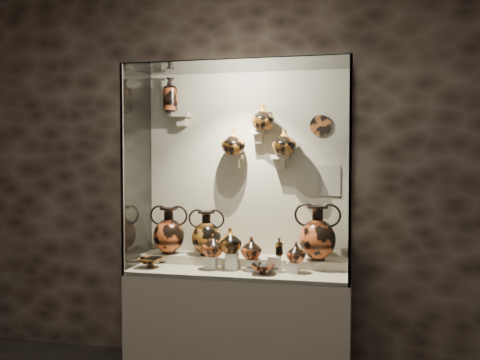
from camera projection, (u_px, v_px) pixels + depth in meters
name	position (u px, v px, depth m)	size (l,w,h in m)	color
wall_back	(248.00, 169.00, 4.43)	(5.00, 0.02, 3.20)	#2C221B
plinth	(240.00, 323.00, 4.17)	(1.70, 0.60, 0.80)	#C0B69A
front_tier	(240.00, 271.00, 4.15)	(1.68, 0.58, 0.03)	#BDB093
rear_tier	(244.00, 262.00, 4.32)	(1.70, 0.25, 0.10)	#BDB093
back_panel	(248.00, 169.00, 4.42)	(1.70, 0.03, 1.60)	#C0B69A
glass_front	(231.00, 171.00, 3.83)	(1.70, 0.01, 1.60)	white
glass_left	(137.00, 169.00, 4.30)	(0.01, 0.60, 1.60)	white
glass_right	(352.00, 170.00, 3.93)	(0.01, 0.60, 1.60)	white
glass_top	(240.00, 66.00, 4.08)	(1.70, 0.60, 0.01)	white
frame_post_left	(122.00, 170.00, 4.02)	(0.02, 0.02, 1.60)	gray
frame_post_right	(350.00, 172.00, 3.65)	(0.02, 0.02, 1.60)	gray
pedestal_a	(211.00, 262.00, 4.15)	(0.09, 0.09, 0.10)	silver
pedestal_b	(232.00, 261.00, 4.11)	(0.09, 0.09, 0.13)	silver
pedestal_c	(254.00, 265.00, 4.07)	(0.09, 0.09, 0.09)	silver
pedestal_d	(274.00, 264.00, 4.04)	(0.09, 0.09, 0.12)	silver
pedestal_e	(293.00, 267.00, 4.01)	(0.09, 0.09, 0.08)	silver
bracket_ul	(182.00, 115.00, 4.45)	(0.14, 0.12, 0.04)	#C0B69A
bracket_ca	(234.00, 157.00, 4.37)	(0.14, 0.12, 0.04)	#C0B69A
bracket_cb	(258.00, 132.00, 4.31)	(0.10, 0.12, 0.04)	#C0B69A
bracket_cc	(280.00, 157.00, 4.28)	(0.14, 0.12, 0.04)	#C0B69A
amphora_left	(169.00, 230.00, 4.41)	(0.31, 0.31, 0.39)	#BF5024
amphora_mid	(206.00, 233.00, 4.35)	(0.29, 0.29, 0.36)	#A55B1D
amphora_right	(318.00, 233.00, 4.12)	(0.34, 0.34, 0.43)	#BF5024
jug_a	(213.00, 245.00, 4.12)	(0.17, 0.17, 0.18)	#BF5024
jug_b	(230.00, 240.00, 4.12)	(0.18, 0.18, 0.19)	#A55B1D
jug_c	(251.00, 248.00, 4.08)	(0.16, 0.16, 0.17)	#BF5024
jug_e	(296.00, 252.00, 4.00)	(0.14, 0.14, 0.15)	#BF5024
lekythos_small	(279.00, 246.00, 4.03)	(0.07, 0.07, 0.16)	#A55B1D
kylix_left	(150.00, 262.00, 4.19)	(0.24, 0.20, 0.10)	#A55B1D
kylix_right	(263.00, 268.00, 3.96)	(0.23, 0.19, 0.09)	#BF5024
lekythos_tall	(170.00, 93.00, 4.44)	(0.13, 0.13, 0.33)	#BF5024
ovoid_vase_a	(233.00, 142.00, 4.31)	(0.19, 0.19, 0.20)	#A55B1D
ovoid_vase_b	(263.00, 117.00, 4.26)	(0.19, 0.19, 0.20)	#A55B1D
ovoid_vase_c	(284.00, 142.00, 4.22)	(0.19, 0.19, 0.20)	#A55B1D
wall_plate	(321.00, 125.00, 4.25)	(0.17, 0.17, 0.02)	#954B1D
info_placard	(329.00, 180.00, 4.26)	(0.19, 0.01, 0.25)	beige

